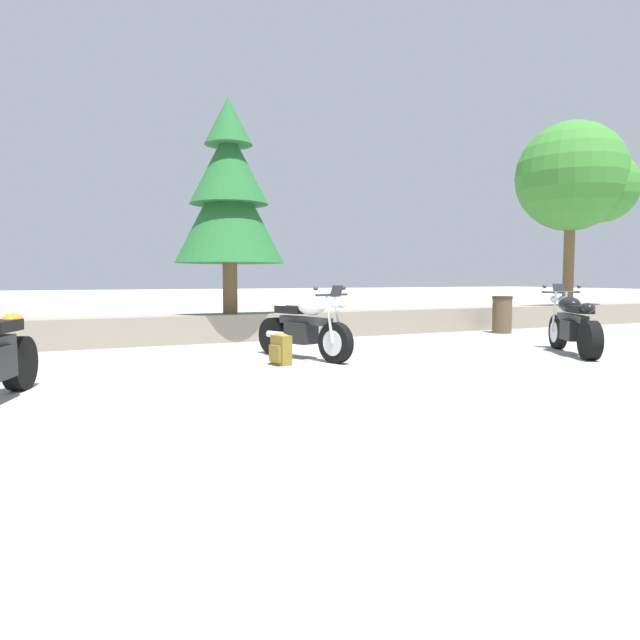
% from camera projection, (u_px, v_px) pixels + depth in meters
% --- Properties ---
extents(ground_plane, '(120.00, 120.00, 0.00)m').
position_uv_depth(ground_plane, '(299.00, 380.00, 7.32)').
color(ground_plane, '#A3A099').
extents(stone_wall, '(36.00, 0.80, 0.55)m').
position_uv_depth(stone_wall, '(206.00, 328.00, 11.64)').
color(stone_wall, gray).
rests_on(stone_wall, ground).
extents(motorcycle_white_centre, '(0.96, 2.00, 1.18)m').
position_uv_depth(motorcycle_white_centre, '(304.00, 328.00, 9.18)').
color(motorcycle_white_centre, black).
rests_on(motorcycle_white_centre, ground).
extents(motorcycle_black_far_right, '(1.17, 1.89, 1.18)m').
position_uv_depth(motorcycle_black_far_right, '(573.00, 325.00, 9.77)').
color(motorcycle_black_far_right, black).
rests_on(motorcycle_black_far_right, ground).
extents(rider_backpack, '(0.31, 0.34, 0.47)m').
position_uv_depth(rider_backpack, '(281.00, 349.00, 8.52)').
color(rider_backpack, brown).
rests_on(rider_backpack, ground).
extents(pine_tree_mid_left, '(2.22, 2.22, 4.37)m').
position_uv_depth(pine_tree_mid_left, '(229.00, 194.00, 11.79)').
color(pine_tree_mid_left, brown).
rests_on(pine_tree_mid_left, stone_wall).
extents(leafy_tree_mid_right, '(3.02, 2.87, 4.85)m').
position_uv_depth(leafy_tree_mid_right, '(578.00, 179.00, 15.33)').
color(leafy_tree_mid_right, brown).
rests_on(leafy_tree_mid_right, stone_wall).
extents(trash_bin, '(0.46, 0.46, 0.86)m').
position_uv_depth(trash_bin, '(502.00, 315.00, 13.45)').
color(trash_bin, brown).
rests_on(trash_bin, ground).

